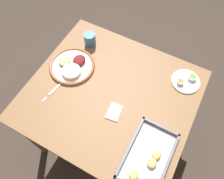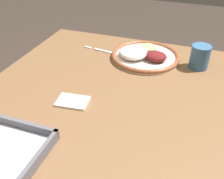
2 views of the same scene
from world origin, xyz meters
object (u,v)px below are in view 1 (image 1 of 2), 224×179
drinking_cup (90,39)px  napkin (114,112)px  saucer_plate (186,81)px  baking_tray (148,157)px  fork (56,88)px  dinner_plate (72,66)px

drinking_cup → napkin: bearing=45.7°
saucer_plate → baking_tray: (0.54, -0.02, 0.00)m
fork → napkin: (-0.03, 0.39, 0.00)m
fork → baking_tray: size_ratio=0.56×
dinner_plate → fork: bearing=-1.4°
dinner_plate → napkin: 0.42m
saucer_plate → napkin: size_ratio=1.60×
fork → baking_tray: baking_tray is taller
saucer_plate → drinking_cup: (0.02, -0.69, 0.04)m
dinner_plate → drinking_cup: bearing=179.4°
baking_tray → napkin: (-0.15, -0.28, -0.01)m
dinner_plate → saucer_plate: size_ratio=1.66×
napkin → baking_tray: bearing=62.0°
dinner_plate → drinking_cup: drinking_cup is taller
napkin → fork: bearing=-85.5°
fork → drinking_cup: 0.41m
saucer_plate → drinking_cup: bearing=-88.4°
fork → napkin: size_ratio=1.80×
saucer_plate → napkin: bearing=-37.1°
baking_tray → drinking_cup: (-0.52, -0.66, 0.04)m
saucer_plate → napkin: 0.50m
fork → baking_tray: bearing=89.9°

